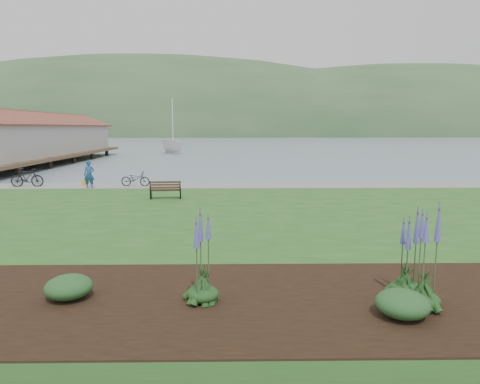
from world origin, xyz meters
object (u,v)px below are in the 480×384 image
object	(u,v)px
person	(89,172)
bicycle_a	(135,179)
sailboat	(173,154)
park_bench	(166,189)

from	to	relation	value
person	bicycle_a	distance (m)	2.56
bicycle_a	sailboat	xyz separation A→B (m)	(-3.05, 37.58, -0.84)
park_bench	bicycle_a	world-z (taller)	park_bench
person	bicycle_a	bearing A→B (deg)	14.28
bicycle_a	sailboat	world-z (taller)	sailboat
bicycle_a	sailboat	bearing A→B (deg)	10.23
park_bench	person	world-z (taller)	person
park_bench	person	bearing A→B (deg)	139.10
bicycle_a	sailboat	distance (m)	37.71
sailboat	park_bench	bearing A→B (deg)	-119.51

